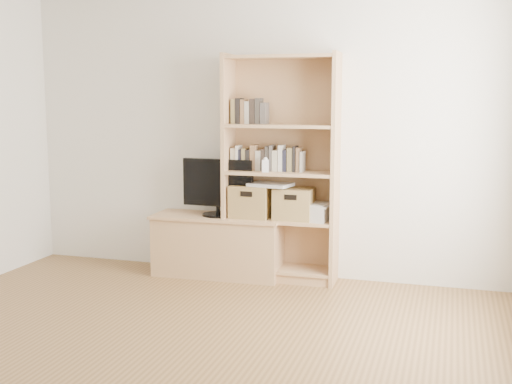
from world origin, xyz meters
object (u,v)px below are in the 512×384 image
at_px(basket_right, 294,204).
at_px(television, 218,187).
at_px(tv_stand, 218,247).
at_px(laptop, 271,185).
at_px(baby_monitor, 265,166).
at_px(basket_left, 252,201).
at_px(bookshelf, 281,169).

bearing_deg(basket_right, television, -177.72).
distance_m(tv_stand, basket_right, 0.83).
height_order(basket_right, laptop, laptop).
relative_size(television, laptop, 1.85).
xyz_separation_m(baby_monitor, basket_right, (0.23, 0.11, -0.34)).
bearing_deg(laptop, baby_monitor, -93.90).
bearing_deg(tv_stand, basket_left, 3.33).
relative_size(tv_stand, bookshelf, 0.58).
bearing_deg(basket_right, baby_monitor, -155.13).
bearing_deg(basket_left, laptop, -3.27).
distance_m(baby_monitor, basket_right, 0.43).
bearing_deg(basket_left, basket_right, 2.71).
height_order(tv_stand, basket_left, basket_left).
bearing_deg(laptop, basket_right, 17.00).
bearing_deg(basket_right, basket_left, -179.47).
height_order(television, laptop, television).
bearing_deg(baby_monitor, basket_right, 16.79).
xyz_separation_m(basket_left, basket_right, (0.39, 0.01, -0.01)).
distance_m(basket_left, laptop, 0.24).
xyz_separation_m(tv_stand, basket_left, (0.31, 0.03, 0.44)).
relative_size(baby_monitor, basket_right, 0.32).
distance_m(television, baby_monitor, 0.52).
bearing_deg(basket_left, bookshelf, 3.90).
bearing_deg(basket_left, baby_monitor, -31.45).
bearing_deg(tv_stand, laptop, -0.30).
xyz_separation_m(tv_stand, basket_right, (0.70, 0.04, 0.43)).
bearing_deg(bookshelf, baby_monitor, -135.00).
bearing_deg(television, baby_monitor, -6.86).
relative_size(bookshelf, laptop, 5.57).
distance_m(bookshelf, laptop, 0.17).
bearing_deg(baby_monitor, tv_stand, 162.25).
relative_size(television, basket_right, 1.98).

